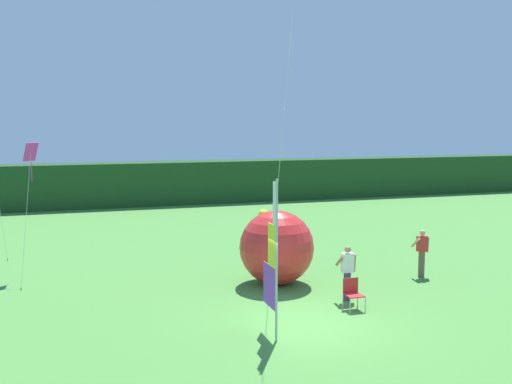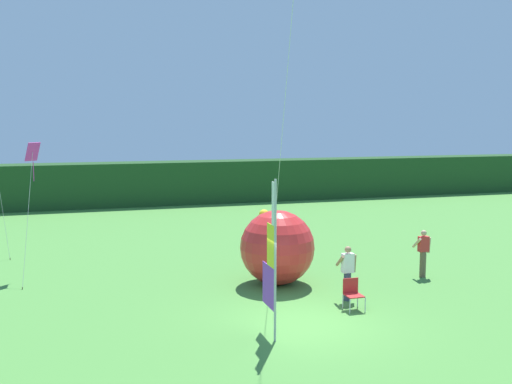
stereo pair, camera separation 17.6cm
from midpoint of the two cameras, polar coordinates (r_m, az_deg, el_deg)
name	(u,v)px [view 1 (the left image)]	position (r m, az deg, el deg)	size (l,w,h in m)	color
ground_plane	(304,323)	(16.39, 4.40, -12.54)	(120.00, 120.00, 0.00)	#478438
distant_treeline	(165,183)	(39.34, -8.89, 0.88)	(80.00, 2.40, 2.79)	#1E421E
banner_flag	(273,262)	(14.79, 1.28, -6.80)	(0.06, 1.03, 4.06)	#B7B7BC
person_near_banner	(347,271)	(18.24, 8.57, -7.62)	(0.55, 0.48, 1.68)	#2D334C
person_mid_field	(422,252)	(21.52, 15.55, -5.59)	(0.55, 0.48, 1.67)	brown
inflatable_balloon	(277,247)	(19.73, 1.76, -5.37)	(2.50, 2.50, 2.50)	red
folding_chair	(353,292)	(17.55, 9.05, -9.52)	(0.51, 0.51, 0.89)	#BCBCC1
kite_magenta_diamond_1	(30,159)	(22.20, -21.24, 2.96)	(0.64, 2.52, 4.70)	brown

